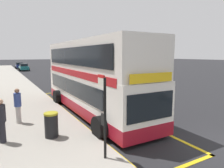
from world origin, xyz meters
name	(u,v)px	position (x,y,z in m)	size (l,w,h in m)	color
ground_plane	(49,75)	(0.00, 32.00, 0.00)	(260.00, 260.00, 0.00)	black
pavement_near	(3,77)	(-7.00, 32.00, 0.07)	(6.00, 76.00, 0.14)	gray
double_decker_bus	(92,79)	(-2.46, 7.55, 2.07)	(3.28, 11.33, 4.40)	white
bus_bay_markings	(92,111)	(-2.46, 7.64, 0.01)	(3.07, 15.01, 0.01)	gold
bus_stop_sign	(104,110)	(-4.55, 1.80, 1.77)	(0.09, 0.51, 2.79)	black
parked_car_teal_ahead	(24,67)	(-2.63, 45.09, 0.80)	(2.09, 4.20, 1.62)	#196066
parked_car_navy_distant	(19,66)	(-2.83, 53.54, 0.80)	(2.09, 4.20, 1.62)	navy
parked_car_teal_across	(78,70)	(4.78, 30.45, 0.80)	(2.09, 4.20, 1.62)	#196066
pedestrian_waiting_near_sign	(18,104)	(-6.77, 6.99, 1.11)	(0.34, 0.34, 1.78)	#B7B2AD
pedestrian_further_back	(1,119)	(-7.52, 4.77, 1.10)	(0.34, 0.34, 1.76)	#26262D
litter_bin	(51,125)	(-5.71, 4.38, 0.67)	(0.58, 0.58, 1.05)	black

